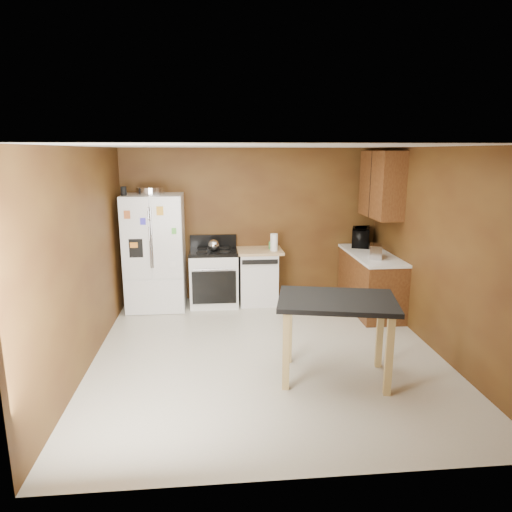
{
  "coord_description": "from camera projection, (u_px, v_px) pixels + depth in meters",
  "views": [
    {
      "loc": [
        -0.63,
        -5.22,
        2.45
      ],
      "look_at": [
        -0.06,
        0.85,
        1.04
      ],
      "focal_mm": 32.0,
      "sensor_mm": 36.0,
      "label": 1
    }
  ],
  "objects": [
    {
      "name": "right_cabinets",
      "position": [
        374.0,
        253.0,
        7.07
      ],
      "size": [
        0.63,
        1.58,
        2.45
      ],
      "color": "brown",
      "rests_on": "ground"
    },
    {
      "name": "wall_back",
      "position": [
        252.0,
        225.0,
        7.57
      ],
      "size": [
        4.2,
        0.0,
        4.2
      ],
      "primitive_type": "plane",
      "rotation": [
        1.57,
        0.0,
        0.0
      ],
      "color": "brown",
      "rests_on": "ground"
    },
    {
      "name": "pen_cup",
      "position": [
        124.0,
        191.0,
        6.77
      ],
      "size": [
        0.09,
        0.09,
        0.13
      ],
      "primitive_type": "cylinder",
      "color": "black",
      "rests_on": "refrigerator"
    },
    {
      "name": "wall_right",
      "position": [
        438.0,
        251.0,
        5.58
      ],
      "size": [
        0.0,
        4.5,
        4.5
      ],
      "primitive_type": "plane",
      "rotation": [
        1.57,
        0.0,
        -1.57
      ],
      "color": "brown",
      "rests_on": "ground"
    },
    {
      "name": "floor",
      "position": [
        267.0,
        353.0,
        5.67
      ],
      "size": [
        4.5,
        4.5,
        0.0
      ],
      "primitive_type": "plane",
      "color": "beige",
      "rests_on": "ground"
    },
    {
      "name": "ceiling",
      "position": [
        268.0,
        146.0,
        5.11
      ],
      "size": [
        4.5,
        4.5,
        0.0
      ],
      "primitive_type": "plane",
      "rotation": [
        3.14,
        0.0,
        0.0
      ],
      "color": "white",
      "rests_on": "ground"
    },
    {
      "name": "green_canister",
      "position": [
        272.0,
        245.0,
        7.43
      ],
      "size": [
        0.13,
        0.13,
        0.11
      ],
      "primitive_type": "cylinder",
      "rotation": [
        0.0,
        0.0,
        -0.27
      ],
      "color": "green",
      "rests_on": "dishwasher"
    },
    {
      "name": "roasting_pan",
      "position": [
        150.0,
        191.0,
        6.98
      ],
      "size": [
        0.43,
        0.43,
        0.11
      ],
      "primitive_type": "cylinder",
      "color": "silver",
      "rests_on": "refrigerator"
    },
    {
      "name": "gas_range",
      "position": [
        214.0,
        277.0,
        7.38
      ],
      "size": [
        0.76,
        0.68,
        1.1
      ],
      "color": "white",
      "rests_on": "ground"
    },
    {
      "name": "wall_left",
      "position": [
        85.0,
        259.0,
        5.2
      ],
      "size": [
        0.0,
        4.5,
        4.5
      ],
      "primitive_type": "plane",
      "rotation": [
        1.57,
        0.0,
        1.57
      ],
      "color": "brown",
      "rests_on": "ground"
    },
    {
      "name": "paper_towel",
      "position": [
        274.0,
        242.0,
        7.26
      ],
      "size": [
        0.14,
        0.14,
        0.27
      ],
      "primitive_type": "cylinder",
      "rotation": [
        0.0,
        0.0,
        -0.19
      ],
      "color": "white",
      "rests_on": "dishwasher"
    },
    {
      "name": "kettle",
      "position": [
        214.0,
        245.0,
        7.22
      ],
      "size": [
        0.18,
        0.18,
        0.18
      ],
      "primitive_type": "sphere",
      "color": "silver",
      "rests_on": "gas_range"
    },
    {
      "name": "island",
      "position": [
        337.0,
        311.0,
        4.89
      ],
      "size": [
        1.39,
        1.07,
        0.91
      ],
      "color": "black",
      "rests_on": "ground"
    },
    {
      "name": "dishwasher",
      "position": [
        258.0,
        276.0,
        7.47
      ],
      "size": [
        0.78,
        0.63,
        0.89
      ],
      "color": "white",
      "rests_on": "ground"
    },
    {
      "name": "microwave",
      "position": [
        361.0,
        238.0,
        7.59
      ],
      "size": [
        0.49,
        0.59,
        0.28
      ],
      "primitive_type": "imported",
      "rotation": [
        0.0,
        0.0,
        1.24
      ],
      "color": "black",
      "rests_on": "right_cabinets"
    },
    {
      "name": "refrigerator",
      "position": [
        155.0,
        252.0,
        7.14
      ],
      "size": [
        0.9,
        0.8,
        1.8
      ],
      "color": "white",
      "rests_on": "ground"
    },
    {
      "name": "toaster",
      "position": [
        376.0,
        251.0,
        6.71
      ],
      "size": [
        0.26,
        0.32,
        0.21
      ],
      "primitive_type": "cube",
      "rotation": [
        0.0,
        0.0,
        -0.33
      ],
      "color": "silver",
      "rests_on": "right_cabinets"
    },
    {
      "name": "wall_front",
      "position": [
        305.0,
        325.0,
        3.21
      ],
      "size": [
        4.2,
        0.0,
        4.2
      ],
      "primitive_type": "plane",
      "rotation": [
        -1.57,
        0.0,
        0.0
      ],
      "color": "brown",
      "rests_on": "ground"
    }
  ]
}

